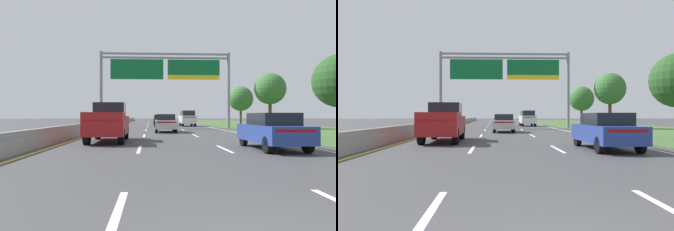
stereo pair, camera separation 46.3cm
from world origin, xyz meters
TOP-DOWN VIEW (x-y plane):
  - ground_plane at (0.00, 35.00)m, footprint 220.00×220.00m
  - lane_striping at (0.00, 34.54)m, footprint 11.96×106.00m
  - grass_verge_right at (13.95, 35.00)m, footprint 14.00×110.00m
  - median_barrier_concrete at (-6.60, 35.00)m, footprint 0.60×110.00m
  - overhead_sign_gantry at (0.30, 32.86)m, footprint 15.06×0.42m
  - pickup_truck_red at (-3.73, 14.67)m, footprint 2.10×5.44m
  - car_silver_centre_lane_sedan at (-0.08, 24.32)m, footprint 1.89×4.43m
  - car_blue_right_lane_sedan at (3.90, 10.28)m, footprint 1.88×4.42m
  - car_white_right_lane_suv at (3.60, 39.51)m, footprint 1.97×4.73m
  - car_gold_centre_lane_sedan at (-0.02, 52.27)m, footprint 1.92×4.44m
  - car_black_centre_lane_sedan at (-0.03, 37.97)m, footprint 1.87×4.42m
  - roadside_tree_mid at (11.98, 31.37)m, footprint 3.50×3.50m
  - roadside_tree_far at (13.10, 46.71)m, footprint 3.96×3.96m

SIDE VIEW (x-z plane):
  - ground_plane at x=0.00m, z-range 0.00..0.00m
  - lane_striping at x=0.00m, z-range 0.00..0.01m
  - grass_verge_right at x=13.95m, z-range 0.00..0.02m
  - median_barrier_concrete at x=-6.60m, z-range -0.07..0.78m
  - car_silver_centre_lane_sedan at x=-0.08m, z-range 0.03..1.60m
  - car_blue_right_lane_sedan at x=3.90m, z-range 0.03..1.60m
  - car_gold_centre_lane_sedan at x=-0.02m, z-range 0.03..1.60m
  - car_black_centre_lane_sedan at x=-0.03m, z-range 0.03..1.60m
  - pickup_truck_red at x=-3.73m, z-range -0.03..2.17m
  - car_white_right_lane_suv at x=3.60m, z-range 0.04..2.15m
  - roadside_tree_far at x=13.10m, z-range 1.08..7.22m
  - roadside_tree_mid at x=11.98m, z-range 1.32..7.51m
  - overhead_sign_gantry at x=0.30m, z-range 1.90..10.67m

